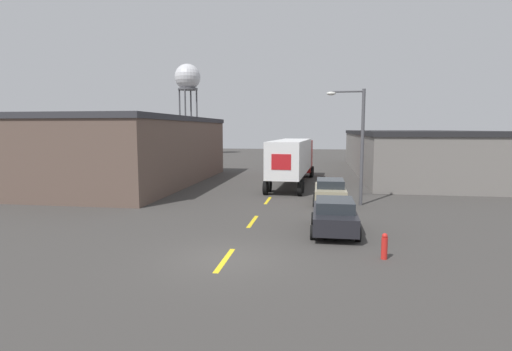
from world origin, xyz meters
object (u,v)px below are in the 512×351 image
parked_car_right_near (334,215)px  water_tower (188,79)px  fire_hydrant (384,246)px  semi_truck (293,157)px  parked_car_right_mid (330,191)px  street_lamp (358,138)px

parked_car_right_near → water_tower: 58.78m
parked_car_right_near → fire_hydrant: size_ratio=4.58×
water_tower → parked_car_right_near: bearing=-65.1°
semi_truck → parked_car_right_mid: (2.88, -8.63, -1.49)m
water_tower → street_lamp: (25.72, -45.17, -9.43)m
semi_truck → street_lamp: (4.44, -8.97, 1.82)m
semi_truck → parked_car_right_mid: 9.22m
street_lamp → water_tower: bearing=119.7°
semi_truck → parked_car_right_mid: size_ratio=3.23×
semi_truck → water_tower: (-21.28, 36.20, 11.25)m
parked_car_right_mid → water_tower: water_tower is taller
parked_car_right_near → fire_hydrant: bearing=-64.9°
semi_truck → parked_car_right_near: 16.17m
street_lamp → fire_hydrant: (0.08, -10.37, -3.63)m
semi_truck → parked_car_right_mid: semi_truck is taller
street_lamp → fire_hydrant: size_ratio=7.41×
semi_truck → street_lamp: 10.17m
semi_truck → parked_car_right_near: (2.88, -15.84, -1.49)m
parked_car_right_mid → water_tower: size_ratio=0.27×
semi_truck → fire_hydrant: 19.95m
parked_car_right_mid → water_tower: (-24.16, 44.83, 12.74)m
water_tower → fire_hydrant: (25.80, -55.54, -13.06)m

